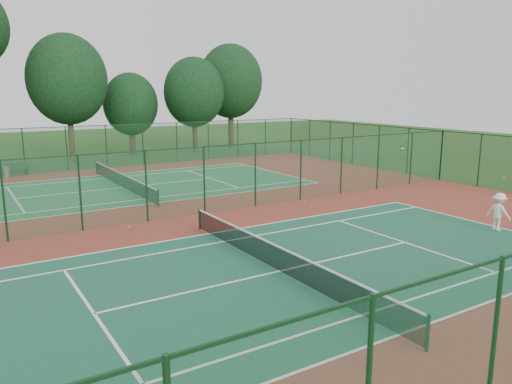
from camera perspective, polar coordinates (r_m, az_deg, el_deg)
ground at (r=25.38m, az=-8.98°, el=-2.87°), size 120.00×120.00×0.00m
red_pad at (r=25.38m, az=-8.98°, el=-2.86°), size 40.00×36.00×0.01m
court_near at (r=17.79m, az=2.61°, el=-9.06°), size 23.77×10.97×0.01m
court_far at (r=33.66m, az=-15.00°, el=0.49°), size 23.77×10.97×0.01m
fence_north at (r=42.02m, az=-18.76°, el=4.84°), size 40.00×0.09×3.50m
fence_east at (r=37.46m, az=20.40°, el=3.97°), size 0.09×36.00×3.50m
fence_divider at (r=25.00m, az=-9.11°, el=1.04°), size 40.00×0.09×3.50m
tennis_net_near at (r=17.61m, az=2.63°, el=-7.45°), size 0.10×12.90×0.97m
tennis_net_far at (r=33.57m, az=-15.04°, el=1.38°), size 0.10×12.90×0.97m
player_near at (r=25.03m, az=25.99°, el=-2.05°), size 0.68×1.14×1.73m
trash_bin at (r=40.43m, az=-26.62°, el=2.05°), size 0.46×0.46×0.82m
bench at (r=40.84m, az=-25.56°, el=2.41°), size 1.68×0.52×1.03m
stray_ball_a at (r=27.45m, az=2.96°, el=-1.53°), size 0.07×0.07×0.07m
stray_ball_b at (r=28.56m, az=5.52°, el=-1.06°), size 0.07×0.07×0.07m
stray_ball_c at (r=23.96m, az=-14.33°, el=-3.85°), size 0.07×0.07×0.07m
evergreen_row at (r=48.40m, az=-19.77°, el=3.49°), size 39.00×5.00×12.00m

